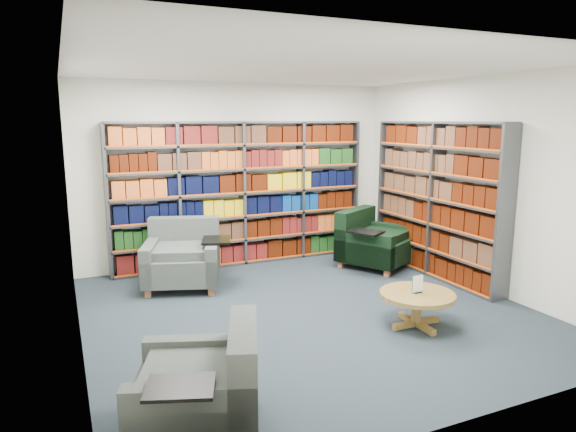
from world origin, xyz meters
name	(u,v)px	position (x,y,z in m)	size (l,w,h in m)	color
room_shell	(310,195)	(0.00, 0.00, 1.40)	(5.02, 5.02, 2.82)	black
bookshelf_back	(242,194)	(0.00, 2.34, 1.10)	(4.00, 0.28, 2.20)	#47494F
bookshelf_right	(437,200)	(2.34, 0.60, 1.10)	(0.28, 2.50, 2.20)	#47494F
chair_teal_left	(183,259)	(-1.11, 1.64, 0.36)	(1.29, 1.24, 0.89)	#0B243C
chair_green_right	(370,243)	(1.75, 1.38, 0.35)	(1.29, 1.29, 0.86)	black
chair_teal_front	(208,390)	(-1.72, -1.83, 0.32)	(1.13, 1.17, 0.80)	#0B243C
coffee_table	(417,300)	(0.88, -0.88, 0.31)	(0.82, 0.82, 0.57)	olive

